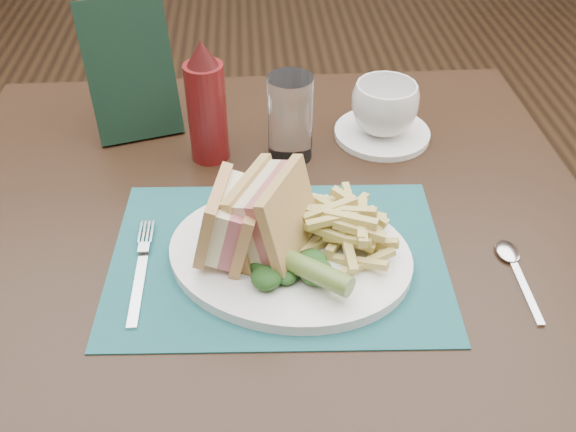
# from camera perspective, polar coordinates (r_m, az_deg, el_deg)

# --- Properties ---
(floor) EXTENTS (7.00, 7.00, 0.00)m
(floor) POSITION_cam_1_polar(r_m,az_deg,el_deg) (1.76, -2.18, -7.96)
(floor) COLOR black
(floor) RESTS_ON ground
(table_main) EXTENTS (0.90, 0.75, 0.75)m
(table_main) POSITION_cam_1_polar(r_m,az_deg,el_deg) (1.15, -1.68, -13.60)
(table_main) COLOR black
(table_main) RESTS_ON ground
(placemat) EXTENTS (0.43, 0.31, 0.00)m
(placemat) POSITION_cam_1_polar(r_m,az_deg,el_deg) (0.80, -0.90, -3.70)
(placemat) COLOR #195053
(placemat) RESTS_ON table_main
(plate) EXTENTS (0.36, 0.32, 0.01)m
(plate) POSITION_cam_1_polar(r_m,az_deg,el_deg) (0.79, 0.15, -3.49)
(plate) COLOR white
(plate) RESTS_ON placemat
(sandwich_half_a) EXTENTS (0.09, 0.11, 0.10)m
(sandwich_half_a) POSITION_cam_1_polar(r_m,az_deg,el_deg) (0.76, -6.66, -0.24)
(sandwich_half_a) COLOR tan
(sandwich_half_a) RESTS_ON plate
(sandwich_half_b) EXTENTS (0.12, 0.13, 0.11)m
(sandwich_half_b) POSITION_cam_1_polar(r_m,az_deg,el_deg) (0.76, -2.83, 0.58)
(sandwich_half_b) COLOR tan
(sandwich_half_b) RESTS_ON plate
(kale_garnish) EXTENTS (0.11, 0.08, 0.03)m
(kale_garnish) POSITION_cam_1_polar(r_m,az_deg,el_deg) (0.74, 0.25, -4.81)
(kale_garnish) COLOR #173915
(kale_garnish) RESTS_ON plate
(pickle_spear) EXTENTS (0.11, 0.10, 0.03)m
(pickle_spear) POSITION_cam_1_polar(r_m,az_deg,el_deg) (0.73, 1.50, -4.56)
(pickle_spear) COLOR #4D6B28
(pickle_spear) RESTS_ON plate
(fries_pile) EXTENTS (0.18, 0.20, 0.06)m
(fries_pile) POSITION_cam_1_polar(r_m,az_deg,el_deg) (0.78, 4.72, -0.43)
(fries_pile) COLOR #CBBB65
(fries_pile) RESTS_ON plate
(fork) EXTENTS (0.04, 0.17, 0.01)m
(fork) POSITION_cam_1_polar(r_m,az_deg,el_deg) (0.79, -12.99, -4.59)
(fork) COLOR silver
(fork) RESTS_ON placemat
(spoon) EXTENTS (0.04, 0.15, 0.01)m
(spoon) POSITION_cam_1_polar(r_m,az_deg,el_deg) (0.82, 19.92, -5.03)
(spoon) COLOR silver
(spoon) RESTS_ON table_main
(saucer) EXTENTS (0.18, 0.18, 0.01)m
(saucer) POSITION_cam_1_polar(r_m,az_deg,el_deg) (1.03, 8.35, 7.29)
(saucer) COLOR white
(saucer) RESTS_ON table_main
(coffee_cup) EXTENTS (0.12, 0.12, 0.08)m
(coffee_cup) POSITION_cam_1_polar(r_m,az_deg,el_deg) (1.01, 8.59, 9.47)
(coffee_cup) COLOR white
(coffee_cup) RESTS_ON saucer
(drinking_glass) EXTENTS (0.08, 0.08, 0.13)m
(drinking_glass) POSITION_cam_1_polar(r_m,az_deg,el_deg) (0.94, 0.20, 8.69)
(drinking_glass) COLOR white
(drinking_glass) RESTS_ON table_main
(ketchup_bottle) EXTENTS (0.07, 0.07, 0.19)m
(ketchup_bottle) POSITION_cam_1_polar(r_m,az_deg,el_deg) (0.93, -7.29, 10.04)
(ketchup_bottle) COLOR #560E0F
(ketchup_bottle) RESTS_ON table_main
(check_presenter) EXTENTS (0.15, 0.11, 0.21)m
(check_presenter) POSITION_cam_1_polar(r_m,az_deg,el_deg) (1.02, -13.84, 12.47)
(check_presenter) COLOR black
(check_presenter) RESTS_ON table_main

